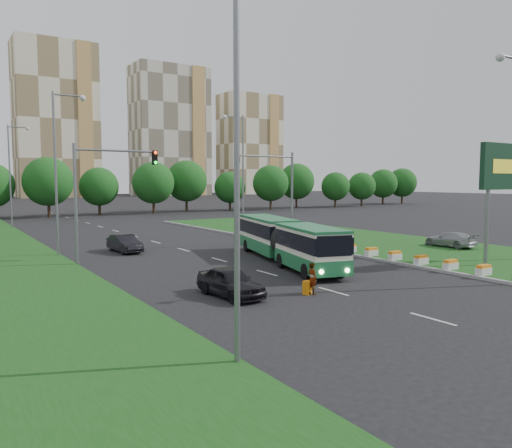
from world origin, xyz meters
TOP-DOWN VIEW (x-y plane):
  - ground at (0.00, 0.00)m, footprint 360.00×360.00m
  - grass_median at (13.00, 8.00)m, footprint 14.00×60.00m
  - median_kerb at (6.05, 8.00)m, footprint 0.30×60.00m
  - lane_markings at (-3.00, 20.00)m, footprint 0.20×100.00m
  - flower_planters at (6.70, -1.40)m, footprint 1.10×13.70m
  - billboard at (12.25, -6.00)m, footprint 6.00×0.37m
  - traffic_mast_median at (4.78, 10.00)m, footprint 5.76×0.32m
  - traffic_mast_left at (-10.38, 9.00)m, footprint 5.76×0.32m
  - street_lamps at (-3.00, 10.00)m, footprint 36.00×60.00m
  - tree_line at (10.00, 55.00)m, footprint 120.00×8.00m
  - apartment_tower_ceast at (15.00, 150.00)m, footprint 25.00×15.00m
  - apartment_tower_east at (55.00, 150.00)m, footprint 27.00×15.00m
  - midrise_east at (90.00, 150.00)m, footprint 24.00×14.00m
  - articulated_bus at (0.11, 2.68)m, footprint 2.34×15.03m
  - car_left_near at (-7.93, -4.15)m, footprint 1.99×4.30m
  - car_left_far at (-7.41, 13.31)m, footprint 1.72×4.27m
  - car_median at (15.68, 0.74)m, footprint 1.81×4.31m
  - pedestrian at (-4.30, -5.92)m, footprint 0.38×0.58m
  - shopping_trolley at (-4.52, -5.80)m, footprint 0.39×0.42m

SIDE VIEW (x-z plane):
  - ground at x=0.00m, z-range 0.00..0.00m
  - lane_markings at x=-3.00m, z-range -0.01..0.01m
  - grass_median at x=13.00m, z-range 0.00..0.15m
  - median_kerb at x=6.05m, z-range 0.00..0.18m
  - shopping_trolley at x=-4.52m, z-range 0.00..0.67m
  - flower_planters at x=6.70m, z-range 0.15..0.75m
  - car_left_far at x=-7.41m, z-range 0.00..1.38m
  - car_left_near at x=-7.93m, z-range 0.00..1.43m
  - car_median at x=15.68m, z-range 0.15..1.39m
  - pedestrian at x=-4.30m, z-range 0.00..1.58m
  - articulated_bus at x=0.11m, z-range 0.28..2.75m
  - tree_line at x=10.00m, z-range 0.00..9.00m
  - traffic_mast_median at x=4.78m, z-range 1.35..9.35m
  - traffic_mast_left at x=-10.38m, z-range 1.35..9.35m
  - street_lamps at x=-3.00m, z-range 0.00..12.00m
  - billboard at x=12.25m, z-range 2.16..10.16m
  - midrise_east at x=90.00m, z-range 0.00..40.00m
  - apartment_tower_east at x=55.00m, z-range 0.00..47.00m
  - apartment_tower_ceast at x=15.00m, z-range 0.00..50.00m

